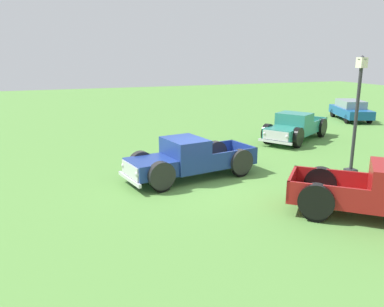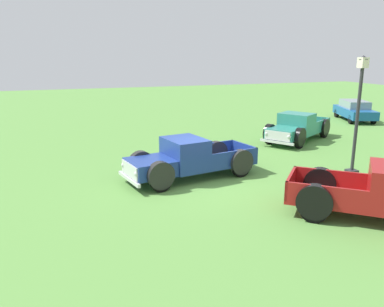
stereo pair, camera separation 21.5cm
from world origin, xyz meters
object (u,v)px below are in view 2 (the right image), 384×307
Objects in this scene: pickup_truck_foreground at (183,160)px; lamp_post_near at (358,115)px; pickup_truck_behind_left at (296,128)px; sedan_distant_a at (355,110)px.

lamp_post_near is at bearing 73.34° from pickup_truck_foreground.
pickup_truck_behind_left reaches higher than sedan_distant_a.
pickup_truck_behind_left is at bearing 118.42° from pickup_truck_foreground.
pickup_truck_foreground is at bearing -106.66° from lamp_post_near.
pickup_truck_behind_left is at bearing 166.26° from lamp_post_near.
lamp_post_near is (5.75, -1.41, 1.58)m from pickup_truck_behind_left.
lamp_post_near is (10.06, -8.92, 1.58)m from sedan_distant_a.
pickup_truck_foreground is 1.17× the size of lamp_post_near.
pickup_truck_foreground is 8.34m from pickup_truck_behind_left.
sedan_distant_a is 13.54m from lamp_post_near.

